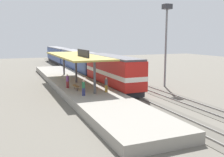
% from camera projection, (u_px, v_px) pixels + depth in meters
% --- Properties ---
extents(ground_plane, '(120.00, 120.00, 0.00)m').
position_uv_depth(ground_plane, '(119.00, 85.00, 38.65)').
color(ground_plane, '#666056').
extents(track_near, '(3.20, 110.00, 0.16)m').
position_uv_depth(track_near, '(107.00, 86.00, 37.89)').
color(track_near, '#565249').
rests_on(track_near, ground).
extents(track_far, '(3.20, 110.00, 0.16)m').
position_uv_depth(track_far, '(135.00, 84.00, 39.63)').
color(track_far, '#565249').
rests_on(track_far, ground).
extents(platform, '(6.00, 44.00, 0.90)m').
position_uv_depth(platform, '(76.00, 85.00, 36.08)').
color(platform, gray).
rests_on(platform, ground).
extents(station_canopy, '(5.20, 18.00, 4.70)m').
position_uv_depth(station_canopy, '(76.00, 56.00, 35.36)').
color(station_canopy, '#47474C').
rests_on(station_canopy, platform).
extents(platform_bench, '(0.44, 1.70, 0.50)m').
position_uv_depth(platform_bench, '(76.00, 86.00, 30.72)').
color(platform_bench, '#333338').
rests_on(platform_bench, platform).
extents(locomotive, '(2.93, 14.43, 4.44)m').
position_uv_depth(locomotive, '(112.00, 72.00, 35.67)').
color(locomotive, '#28282D').
rests_on(locomotive, track_near).
extents(passenger_carriage_front, '(2.90, 20.00, 4.24)m').
position_uv_depth(passenger_carriage_front, '(78.00, 61.00, 52.11)').
color(passenger_carriage_front, '#28282D').
rests_on(passenger_carriage_front, track_near).
extents(passenger_carriage_rear, '(2.90, 20.00, 4.24)m').
position_uv_depth(passenger_carriage_rear, '(58.00, 55.00, 71.08)').
color(passenger_carriage_rear, '#28282D').
rests_on(passenger_carriage_rear, track_near).
extents(light_mast, '(1.10, 1.10, 11.70)m').
position_uv_depth(light_mast, '(166.00, 28.00, 36.57)').
color(light_mast, slate).
rests_on(light_mast, ground).
extents(person_waiting, '(0.34, 0.34, 1.71)m').
position_uv_depth(person_waiting, '(68.00, 80.00, 31.78)').
color(person_waiting, maroon).
rests_on(person_waiting, platform).
extents(person_walking, '(0.34, 0.34, 1.71)m').
position_uv_depth(person_walking, '(106.00, 84.00, 29.29)').
color(person_walking, olive).
rests_on(person_walking, platform).
extents(person_boarding, '(0.34, 0.34, 1.71)m').
position_uv_depth(person_boarding, '(84.00, 87.00, 27.52)').
color(person_boarding, navy).
rests_on(person_boarding, platform).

